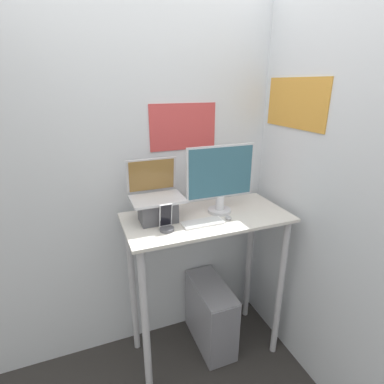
{
  "coord_description": "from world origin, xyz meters",
  "views": [
    {
      "loc": [
        -0.73,
        -1.36,
        1.94
      ],
      "look_at": [
        -0.1,
        0.26,
        1.31
      ],
      "focal_mm": 28.0,
      "sensor_mm": 36.0,
      "label": 1
    }
  ],
  "objects_px": {
    "laptop": "(157,204)",
    "keyboard": "(203,223)",
    "monitor": "(220,179)",
    "mouse": "(228,218)",
    "cell_phone": "(166,223)",
    "computer_tower": "(211,314)"
  },
  "relations": [
    {
      "from": "cell_phone",
      "to": "mouse",
      "type": "bearing_deg",
      "value": -0.25
    },
    {
      "from": "laptop",
      "to": "mouse",
      "type": "bearing_deg",
      "value": -20.36
    },
    {
      "from": "mouse",
      "to": "cell_phone",
      "type": "distance_m",
      "value": 0.41
    },
    {
      "from": "keyboard",
      "to": "cell_phone",
      "type": "height_order",
      "value": "cell_phone"
    },
    {
      "from": "monitor",
      "to": "laptop",
      "type": "bearing_deg",
      "value": 176.43
    },
    {
      "from": "keyboard",
      "to": "cell_phone",
      "type": "distance_m",
      "value": 0.23
    },
    {
      "from": "mouse",
      "to": "keyboard",
      "type": "bearing_deg",
      "value": 179.79
    },
    {
      "from": "mouse",
      "to": "cell_phone",
      "type": "relative_size",
      "value": 0.32
    },
    {
      "from": "laptop",
      "to": "mouse",
      "type": "height_order",
      "value": "laptop"
    },
    {
      "from": "laptop",
      "to": "keyboard",
      "type": "xyz_separation_m",
      "value": [
        0.24,
        -0.16,
        -0.1
      ]
    },
    {
      "from": "keyboard",
      "to": "computer_tower",
      "type": "relative_size",
      "value": 0.49
    },
    {
      "from": "monitor",
      "to": "mouse",
      "type": "distance_m",
      "value": 0.25
    },
    {
      "from": "monitor",
      "to": "computer_tower",
      "type": "bearing_deg",
      "value": 153.08
    },
    {
      "from": "keyboard",
      "to": "cell_phone",
      "type": "bearing_deg",
      "value": 179.72
    },
    {
      "from": "monitor",
      "to": "computer_tower",
      "type": "height_order",
      "value": "monitor"
    },
    {
      "from": "mouse",
      "to": "cell_phone",
      "type": "xyz_separation_m",
      "value": [
        -0.41,
        0.0,
        0.04
      ]
    },
    {
      "from": "monitor",
      "to": "cell_phone",
      "type": "bearing_deg",
      "value": -162.58
    },
    {
      "from": "keyboard",
      "to": "mouse",
      "type": "bearing_deg",
      "value": -0.21
    },
    {
      "from": "monitor",
      "to": "mouse",
      "type": "xyz_separation_m",
      "value": [
        -0.0,
        -0.13,
        -0.22
      ]
    },
    {
      "from": "cell_phone",
      "to": "keyboard",
      "type": "bearing_deg",
      "value": -0.28
    },
    {
      "from": "laptop",
      "to": "computer_tower",
      "type": "distance_m",
      "value": 1.05
    },
    {
      "from": "cell_phone",
      "to": "computer_tower",
      "type": "relative_size",
      "value": 0.32
    }
  ]
}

